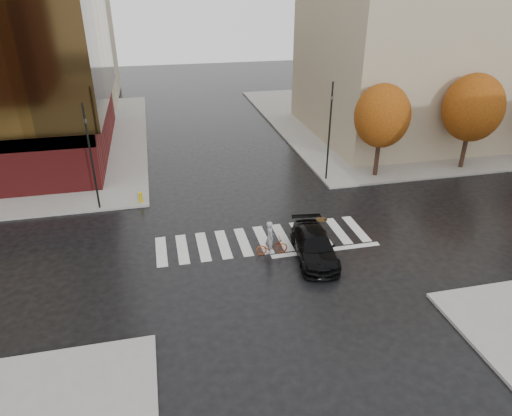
{
  "coord_description": "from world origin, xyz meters",
  "views": [
    {
      "loc": [
        -5.18,
        -20.45,
        12.77
      ],
      "look_at": [
        -0.4,
        0.47,
        2.0
      ],
      "focal_mm": 32.0,
      "sensor_mm": 36.0,
      "label": 1
    }
  ],
  "objects_px": {
    "cyclist": "(271,243)",
    "fire_hydrant": "(140,196)",
    "traffic_light_ne": "(330,126)",
    "sedan": "(314,246)",
    "traffic_light_nw": "(90,152)"
  },
  "relations": [
    {
      "from": "cyclist",
      "to": "fire_hydrant",
      "type": "xyz_separation_m",
      "value": [
        -6.56,
        7.5,
        -0.1
      ]
    },
    {
      "from": "traffic_light_ne",
      "to": "fire_hydrant",
      "type": "bearing_deg",
      "value": -19.68
    },
    {
      "from": "cyclist",
      "to": "traffic_light_ne",
      "type": "bearing_deg",
      "value": -36.23
    },
    {
      "from": "sedan",
      "to": "cyclist",
      "type": "distance_m",
      "value": 2.21
    },
    {
      "from": "sedan",
      "to": "traffic_light_nw",
      "type": "height_order",
      "value": "traffic_light_nw"
    },
    {
      "from": "fire_hydrant",
      "to": "cyclist",
      "type": "bearing_deg",
      "value": -48.83
    },
    {
      "from": "cyclist",
      "to": "traffic_light_ne",
      "type": "relative_size",
      "value": 0.28
    },
    {
      "from": "sedan",
      "to": "traffic_light_ne",
      "type": "distance_m",
      "value": 10.72
    },
    {
      "from": "traffic_light_nw",
      "to": "fire_hydrant",
      "type": "distance_m",
      "value": 4.08
    },
    {
      "from": "cyclist",
      "to": "traffic_light_nw",
      "type": "distance_m",
      "value": 12.05
    },
    {
      "from": "traffic_light_nw",
      "to": "cyclist",
      "type": "bearing_deg",
      "value": 51.27
    },
    {
      "from": "cyclist",
      "to": "fire_hydrant",
      "type": "bearing_deg",
      "value": 41.17
    },
    {
      "from": "traffic_light_ne",
      "to": "traffic_light_nw",
      "type": "bearing_deg",
      "value": -19.67
    },
    {
      "from": "traffic_light_ne",
      "to": "fire_hydrant",
      "type": "distance_m",
      "value": 13.28
    },
    {
      "from": "traffic_light_ne",
      "to": "fire_hydrant",
      "type": "relative_size",
      "value": 9.26
    }
  ]
}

